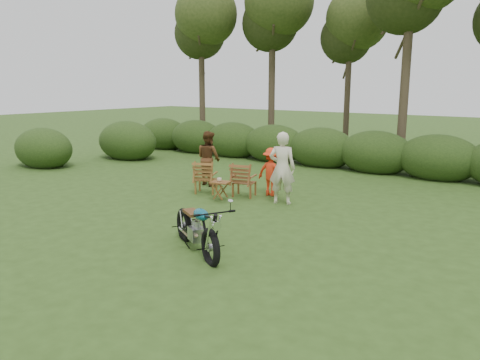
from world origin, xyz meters
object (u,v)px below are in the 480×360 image
Objects in this scene: motorcycle at (197,250)px; cup at (219,180)px; lawn_chair_right at (244,196)px; adult_a at (281,203)px; lawn_chair_left at (206,193)px; child at (271,195)px; adult_b at (209,185)px; side_table at (221,191)px.

cup is at bearing 151.04° from motorcycle.
lawn_chair_right is 0.50× the size of adult_a.
cup is at bearing 126.16° from lawn_chair_left.
cup is at bearing 59.00° from child.
adult_b is at bearing -1.83° from child.
side_table is 2.01m from adult_b.
adult_a is at bearing 26.37° from side_table.
cup is 2.04m from adult_b.
adult_b is at bearing -79.09° from lawn_chair_left.
cup is at bearing 57.49° from lawn_chair_right.
motorcycle is 2.16× the size of lawn_chair_left.
adult_b is 2.21m from child.
lawn_chair_right reaches higher than lawn_chair_left.
adult_b reaches higher than motorcycle.
adult_b reaches higher than side_table.
child is (0.72, 1.26, -0.25)m from side_table.
adult_b is (-1.68, 0.56, 0.00)m from lawn_chair_right.
motorcycle is 2.14× the size of lawn_chair_right.
motorcycle is 3.67m from cup.
adult_a is 2.94m from adult_b.
side_table is (-1.90, 3.07, 0.25)m from motorcycle.
lawn_chair_right is 0.70× the size of child.
lawn_chair_left is at bearing 26.83° from child.
cup is 1.56m from child.
child is at bearing -178.02° from lawn_chair_left.
cup reaches higher than lawn_chair_left.
motorcycle is 16.45× the size of cup.
lawn_chair_right is 0.56× the size of adult_b.
lawn_chair_left is at bearing 138.91° from adult_b.
lawn_chair_right is at bearing 142.83° from motorcycle.
child is (0.75, 1.26, -0.54)m from cup.
motorcycle reaches higher than lawn_chair_left.
lawn_chair_right is 1.78m from adult_b.
adult_b is (-2.87, 0.64, 0.00)m from adult_a.
adult_a is at bearing 139.25° from child.
adult_a reaches higher than adult_b.
lawn_chair_right is 1.10m from lawn_chair_left.
lawn_chair_right is at bearing 75.57° from side_table.
adult_a reaches higher than cup.
cup is (0.83, -0.46, 0.54)m from lawn_chair_left.
adult_a is at bearing 25.91° from cup.
child is (-0.66, 0.57, 0.00)m from adult_a.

